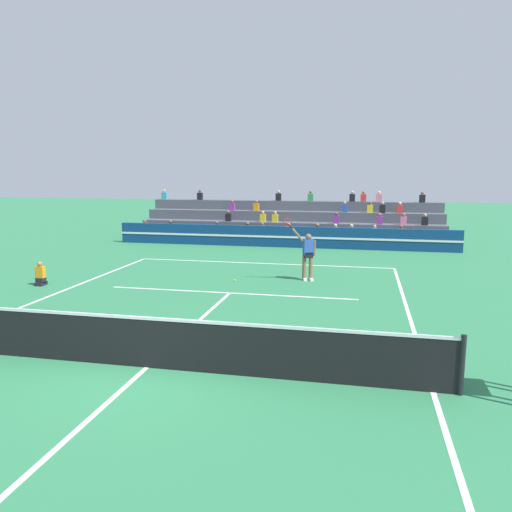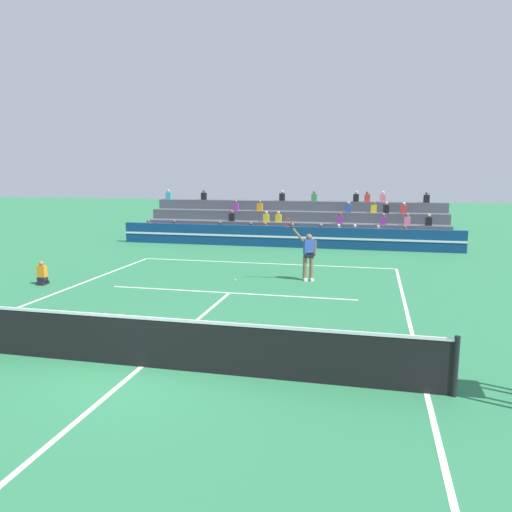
% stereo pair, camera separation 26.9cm
% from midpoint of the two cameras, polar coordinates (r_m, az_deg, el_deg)
% --- Properties ---
extents(ground_plane, '(120.00, 120.00, 0.00)m').
position_cam_midpoint_polar(ground_plane, '(10.56, -12.22, -12.27)').
color(ground_plane, '#2D7A4C').
extents(court_lines, '(11.10, 23.90, 0.01)m').
position_cam_midpoint_polar(court_lines, '(10.56, -12.22, -12.25)').
color(court_lines, white).
rests_on(court_lines, ground).
extents(tennis_net, '(12.00, 0.10, 1.10)m').
position_cam_midpoint_polar(tennis_net, '(10.38, -12.33, -9.48)').
color(tennis_net, black).
rests_on(tennis_net, ground).
extents(sponsor_banner_wall, '(18.00, 0.26, 1.10)m').
position_cam_midpoint_polar(sponsor_banner_wall, '(26.21, 3.51, 2.21)').
color(sponsor_banner_wall, navy).
rests_on(sponsor_banner_wall, ground).
extents(bleacher_stand, '(17.20, 3.80, 2.83)m').
position_cam_midpoint_polar(bleacher_stand, '(29.28, 4.57, 3.53)').
color(bleacher_stand, '#4C515B').
rests_on(bleacher_stand, ground).
extents(ball_kid_courtside, '(0.30, 0.36, 0.84)m').
position_cam_midpoint_polar(ball_kid_courtside, '(18.93, -22.87, -2.04)').
color(ball_kid_courtside, black).
rests_on(ball_kid_courtside, ground).
extents(tennis_player, '(1.17, 0.64, 2.34)m').
position_cam_midpoint_polar(tennis_player, '(18.07, 6.37, 0.24)').
color(tennis_player, brown).
rests_on(tennis_player, ground).
extents(tennis_ball, '(0.07, 0.07, 0.07)m').
position_cam_midpoint_polar(tennis_ball, '(18.04, -1.94, -2.79)').
color(tennis_ball, '#C6DB33').
rests_on(tennis_ball, ground).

